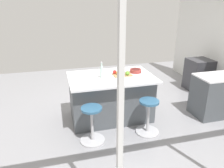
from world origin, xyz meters
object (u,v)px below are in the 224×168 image
object	(u,v)px
stool_by_window	(148,118)
apple_red	(115,72)
cutting_board	(122,75)
apple_yellow	(118,73)
water_bottle	(102,72)
apple_green	(127,73)
kitchen_island	(111,97)
stool_middle	(92,126)
fruit_bowl	(136,71)
oven_range	(199,75)

from	to	relation	value
stool_by_window	apple_red	distance (m)	1.12
cutting_board	apple_yellow	xyz separation A→B (m)	(0.09, 0.00, 0.05)
apple_red	water_bottle	world-z (taller)	water_bottle
stool_by_window	apple_green	distance (m)	0.95
kitchen_island	cutting_board	xyz separation A→B (m)	(-0.23, 0.03, 0.48)
stool_middle	apple_yellow	size ratio (longest dim) A/B	8.04
kitchen_island	stool_middle	xyz separation A→B (m)	(0.53, 0.73, -0.16)
apple_green	apple_red	size ratio (longest dim) A/B	1.14
kitchen_island	apple_yellow	distance (m)	0.55
kitchen_island	fruit_bowl	world-z (taller)	fruit_bowl
apple_red	fruit_bowl	xyz separation A→B (m)	(-0.46, -0.03, -0.02)
stool_by_window	water_bottle	distance (m)	1.24
oven_range	cutting_board	world-z (taller)	cutting_board
apple_green	apple_red	bearing A→B (deg)	-33.58
stool_by_window	fruit_bowl	size ratio (longest dim) A/B	2.83
stool_by_window	cutting_board	world-z (taller)	cutting_board
apple_red	fruit_bowl	size ratio (longest dim) A/B	0.32
fruit_bowl	oven_range	bearing A→B (deg)	-159.19
stool_by_window	oven_range	bearing A→B (deg)	-143.63
apple_yellow	kitchen_island	bearing A→B (deg)	-14.32
kitchen_island	cutting_board	world-z (taller)	cutting_board
kitchen_island	apple_red	world-z (taller)	apple_red
apple_red	water_bottle	distance (m)	0.31
oven_range	fruit_bowl	xyz separation A→B (m)	(2.19, 0.83, 0.55)
oven_range	apple_red	world-z (taller)	apple_red
oven_range	apple_yellow	bearing A→B (deg)	19.90
oven_range	stool_middle	distance (m)	3.65
cutting_board	apple_yellow	distance (m)	0.10
oven_range	fruit_bowl	bearing A→B (deg)	20.81
stool_middle	cutting_board	xyz separation A→B (m)	(-0.76, -0.70, 0.64)
kitchen_island	cutting_board	size ratio (longest dim) A/B	4.66
kitchen_island	apple_yellow	xyz separation A→B (m)	(-0.15, 0.04, 0.53)
stool_middle	fruit_bowl	xyz separation A→B (m)	(-1.08, -0.80, 0.67)
kitchen_island	stool_by_window	size ratio (longest dim) A/B	2.51
stool_by_window	apple_green	xyz separation A→B (m)	(0.21, -0.62, 0.69)
apple_yellow	fruit_bowl	size ratio (longest dim) A/B	0.35
fruit_bowl	kitchen_island	bearing A→B (deg)	7.30
stool_middle	apple_green	bearing A→B (deg)	-143.50
stool_by_window	water_bottle	xyz separation A→B (m)	(0.72, -0.66, 0.75)
oven_range	water_bottle	xyz separation A→B (m)	(2.94, 0.97, 0.64)
cutting_board	apple_green	world-z (taller)	apple_green
water_bottle	fruit_bowl	size ratio (longest dim) A/B	1.32
kitchen_island	water_bottle	distance (m)	0.63
cutting_board	fruit_bowl	size ratio (longest dim) A/B	1.52
stool_by_window	apple_red	bearing A→B (deg)	-60.48
oven_range	stool_by_window	xyz separation A→B (m)	(2.21, 1.63, -0.12)
oven_range	apple_red	distance (m)	2.84
apple_yellow	water_bottle	bearing A→B (deg)	4.56
apple_red	water_bottle	bearing A→B (deg)	19.78
apple_yellow	apple_green	distance (m)	0.18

